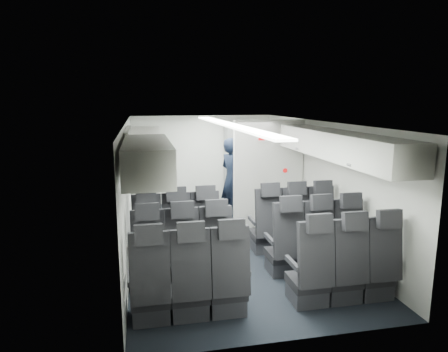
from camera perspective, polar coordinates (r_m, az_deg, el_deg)
name	(u,v)px	position (r m, az deg, el deg)	size (l,w,h in m)	color
cabin_shell	(229,182)	(6.92, 0.67, -0.82)	(3.41, 6.01, 2.16)	black
seat_row_front	(236,231)	(6.60, 1.66, -7.88)	(3.33, 0.56, 1.24)	#232326
seat_row_mid	(250,251)	(5.78, 3.75, -10.66)	(3.33, 0.56, 1.24)	#232326
seat_row_rear	(270,278)	(4.99, 6.58, -14.33)	(3.33, 0.56, 1.24)	#232326
overhead_bin_left_rear	(147,158)	(4.66, -10.93, 2.50)	(0.53, 1.80, 0.40)	silver
overhead_bin_left_front_open	(143,150)	(6.41, -11.54, 3.60)	(0.64, 1.70, 0.72)	#9E9E93
overhead_bin_right_rear	(368,152)	(5.47, 19.90, 3.25)	(0.53, 1.80, 0.40)	silver
overhead_bin_right_front	(312,139)	(7.01, 12.43, 5.17)	(0.53, 1.70, 0.40)	silver
bulkhead_partition	(268,174)	(7.94, 6.35, 0.27)	(1.40, 0.15, 2.13)	silver
galley_unit	(243,165)	(9.77, 2.70, 1.56)	(0.85, 0.52, 1.90)	#939399
boarding_door	(134,178)	(8.32, -12.77, -0.29)	(0.12, 1.27, 1.86)	silver
flight_attendant	(232,179)	(8.48, 1.10, -0.39)	(0.64, 0.42, 1.74)	black
carry_on_bag	(147,146)	(6.52, -10.95, 4.29)	(0.39, 0.27, 0.23)	black
papers	(241,168)	(8.43, 2.44, 1.17)	(0.20, 0.02, 0.14)	white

